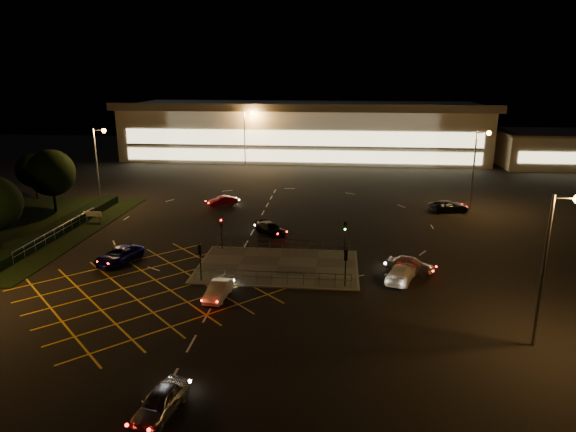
# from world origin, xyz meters

# --- Properties ---
(ground) EXTENTS (180.00, 180.00, 0.00)m
(ground) POSITION_xyz_m (0.00, 0.00, 0.00)
(ground) COLOR black
(ground) RESTS_ON ground
(pedestrian_island) EXTENTS (14.00, 9.00, 0.12)m
(pedestrian_island) POSITION_xyz_m (2.00, -2.00, 0.06)
(pedestrian_island) COLOR #4C4944
(pedestrian_island) RESTS_ON ground
(grass_verge) EXTENTS (18.00, 30.00, 0.08)m
(grass_verge) POSITION_xyz_m (-28.00, 6.00, 0.04)
(grass_verge) COLOR black
(grass_verge) RESTS_ON ground
(hedge) EXTENTS (2.00, 26.00, 1.00)m
(hedge) POSITION_xyz_m (-23.00, 6.00, 0.50)
(hedge) COLOR black
(hedge) RESTS_ON ground
(supermarket) EXTENTS (72.00, 26.50, 10.50)m
(supermarket) POSITION_xyz_m (0.00, 61.95, 5.31)
(supermarket) COLOR beige
(supermarket) RESTS_ON ground
(retail_unit_a) EXTENTS (18.80, 14.80, 6.35)m
(retail_unit_a) POSITION_xyz_m (46.00, 53.97, 3.21)
(retail_unit_a) COLOR beige
(retail_unit_a) RESTS_ON ground
(streetlight_se) EXTENTS (1.78, 0.56, 10.03)m
(streetlight_se) POSITION_xyz_m (20.44, -14.00, 6.56)
(streetlight_se) COLOR slate
(streetlight_se) RESTS_ON ground
(streetlight_nw) EXTENTS (1.78, 0.56, 10.03)m
(streetlight_nw) POSITION_xyz_m (-23.56, 18.00, 6.56)
(streetlight_nw) COLOR slate
(streetlight_nw) RESTS_ON ground
(streetlight_ne) EXTENTS (1.78, 0.56, 10.03)m
(streetlight_ne) POSITION_xyz_m (24.44, 20.00, 6.56)
(streetlight_ne) COLOR slate
(streetlight_ne) RESTS_ON ground
(streetlight_far_left) EXTENTS (1.78, 0.56, 10.03)m
(streetlight_far_left) POSITION_xyz_m (-9.56, 48.00, 6.56)
(streetlight_far_left) COLOR slate
(streetlight_far_left) RESTS_ON ground
(streetlight_far_right) EXTENTS (1.78, 0.56, 10.03)m
(streetlight_far_right) POSITION_xyz_m (30.44, 50.00, 6.56)
(streetlight_far_right) COLOR slate
(streetlight_far_right) RESTS_ON ground
(signal_sw) EXTENTS (0.28, 0.30, 3.15)m
(signal_sw) POSITION_xyz_m (-4.00, -5.99, 2.37)
(signal_sw) COLOR black
(signal_sw) RESTS_ON pedestrian_island
(signal_se) EXTENTS (0.28, 0.30, 3.15)m
(signal_se) POSITION_xyz_m (8.00, -5.99, 2.37)
(signal_se) COLOR black
(signal_se) RESTS_ON pedestrian_island
(signal_nw) EXTENTS (0.28, 0.30, 3.15)m
(signal_nw) POSITION_xyz_m (-4.00, 1.99, 2.37)
(signal_nw) COLOR black
(signal_nw) RESTS_ON pedestrian_island
(signal_ne) EXTENTS (0.28, 0.30, 3.15)m
(signal_ne) POSITION_xyz_m (8.00, 1.99, 2.37)
(signal_ne) COLOR black
(signal_ne) RESTS_ON pedestrian_island
(tree_c) EXTENTS (5.76, 5.76, 7.84)m
(tree_c) POSITION_xyz_m (-28.00, 14.00, 4.95)
(tree_c) COLOR black
(tree_c) RESTS_ON ground
(tree_d) EXTENTS (4.68, 4.68, 6.37)m
(tree_d) POSITION_xyz_m (-34.00, 20.00, 4.02)
(tree_d) COLOR black
(tree_d) RESTS_ON ground
(car_near_silver) EXTENTS (2.33, 4.22, 1.36)m
(car_near_silver) POSITION_xyz_m (-1.59, -23.02, 0.68)
(car_near_silver) COLOR #AEAFB5
(car_near_silver) RESTS_ON ground
(car_queue_white) EXTENTS (1.69, 3.98, 1.28)m
(car_queue_white) POSITION_xyz_m (-1.83, -9.00, 0.64)
(car_queue_white) COLOR silver
(car_queue_white) RESTS_ON ground
(car_left_blue) EXTENTS (3.67, 5.47, 1.39)m
(car_left_blue) POSITION_xyz_m (-12.73, -2.33, 0.70)
(car_left_blue) COLOR #100C4C
(car_left_blue) RESTS_ON ground
(car_far_dkgrey) EXTENTS (4.20, 4.30, 1.24)m
(car_far_dkgrey) POSITION_xyz_m (0.11, 7.47, 0.62)
(car_far_dkgrey) COLOR black
(car_far_dkgrey) RESTS_ON ground
(car_right_silver) EXTENTS (4.46, 3.14, 1.41)m
(car_right_silver) POSITION_xyz_m (13.74, -2.08, 0.70)
(car_right_silver) COLOR #ABADB3
(car_right_silver) RESTS_ON ground
(car_circ_red) EXTENTS (3.86, 3.08, 1.23)m
(car_circ_red) POSITION_xyz_m (-7.81, 19.10, 0.62)
(car_circ_red) COLOR maroon
(car_circ_red) RESTS_ON ground
(car_east_grey) EXTENTS (5.37, 3.42, 1.38)m
(car_east_grey) POSITION_xyz_m (21.12, 18.91, 0.69)
(car_east_grey) COLOR black
(car_east_grey) RESTS_ON ground
(car_approach_white) EXTENTS (3.40, 5.06, 1.36)m
(car_approach_white) POSITION_xyz_m (12.68, -4.16, 0.68)
(car_approach_white) COLOR silver
(car_approach_white) RESTS_ON ground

